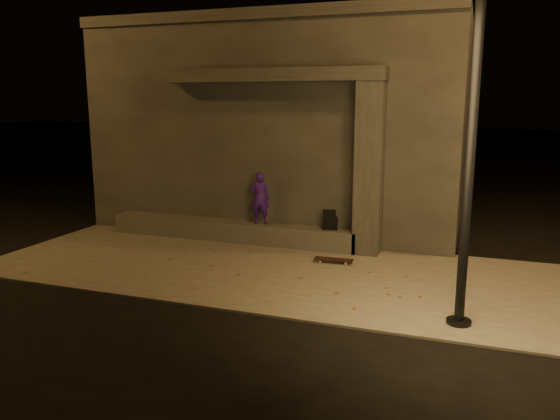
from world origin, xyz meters
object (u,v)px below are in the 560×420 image
at_px(backpack, 330,222).
at_px(skateboard, 334,260).
at_px(skateboarder, 260,198).
at_px(column, 369,169).
at_px(street_lamp_0, 480,18).

relative_size(backpack, skateboard, 0.57).
bearing_deg(skateboarder, column, 172.02).
height_order(skateboard, street_lamp_0, street_lamp_0).
relative_size(column, backpack, 7.91).
relative_size(skateboarder, skateboard, 1.49).
relative_size(skateboard, street_lamp_0, 0.10).
distance_m(backpack, street_lamp_0, 5.68).
distance_m(backpack, skateboard, 1.17).
bearing_deg(skateboard, column, 61.71).
bearing_deg(backpack, skateboard, -82.43).
height_order(skateboarder, street_lamp_0, street_lamp_0).
xyz_separation_m(column, skateboarder, (-2.46, 0.00, -0.76)).
xyz_separation_m(column, skateboard, (-0.48, -0.98, -1.73)).
bearing_deg(street_lamp_0, skateboarder, 143.39).
xyz_separation_m(skateboarder, street_lamp_0, (4.45, -3.31, 3.23)).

